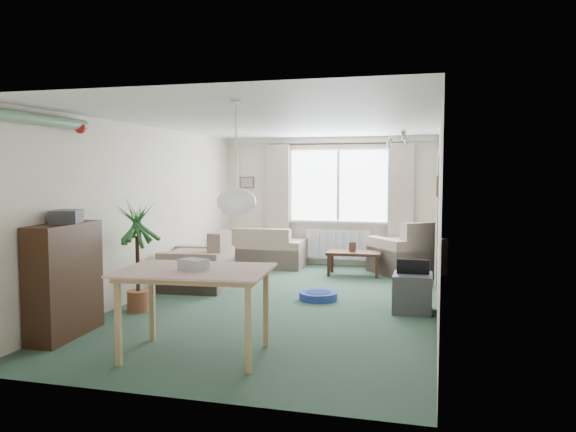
% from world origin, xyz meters
% --- Properties ---
extents(ground, '(6.50, 6.50, 0.00)m').
position_xyz_m(ground, '(0.00, 0.00, 0.00)').
color(ground, '#2D4B3B').
extents(window, '(1.80, 0.03, 1.30)m').
position_xyz_m(window, '(0.20, 3.23, 1.50)').
color(window, white).
extents(curtain_rod, '(2.60, 0.03, 0.03)m').
position_xyz_m(curtain_rod, '(0.20, 3.15, 2.27)').
color(curtain_rod, black).
extents(curtain_left, '(0.45, 0.08, 2.00)m').
position_xyz_m(curtain_left, '(-0.95, 3.13, 1.27)').
color(curtain_left, beige).
extents(curtain_right, '(0.45, 0.08, 2.00)m').
position_xyz_m(curtain_right, '(1.35, 3.13, 1.27)').
color(curtain_right, beige).
extents(radiator, '(1.20, 0.10, 0.55)m').
position_xyz_m(radiator, '(0.20, 3.19, 0.40)').
color(radiator, white).
extents(doorway, '(0.03, 0.95, 2.00)m').
position_xyz_m(doorway, '(1.99, 2.20, 1.00)').
color(doorway, black).
extents(pendant_lamp, '(0.36, 0.36, 0.36)m').
position_xyz_m(pendant_lamp, '(0.20, -2.30, 1.48)').
color(pendant_lamp, white).
extents(tinsel_garland, '(1.60, 1.60, 0.12)m').
position_xyz_m(tinsel_garland, '(-1.92, -2.30, 2.28)').
color(tinsel_garland, '#196626').
extents(bauble_cluster_a, '(0.20, 0.20, 0.20)m').
position_xyz_m(bauble_cluster_a, '(1.30, 0.90, 2.22)').
color(bauble_cluster_a, silver).
extents(bauble_cluster_b, '(0.20, 0.20, 0.20)m').
position_xyz_m(bauble_cluster_b, '(1.60, -0.30, 2.22)').
color(bauble_cluster_b, silver).
extents(wall_picture_back, '(0.28, 0.03, 0.22)m').
position_xyz_m(wall_picture_back, '(-1.60, 3.23, 1.55)').
color(wall_picture_back, brown).
extents(wall_picture_right, '(0.03, 0.24, 0.30)m').
position_xyz_m(wall_picture_right, '(1.98, 1.20, 1.55)').
color(wall_picture_right, brown).
extents(sofa, '(1.49, 0.82, 0.74)m').
position_xyz_m(sofa, '(-1.10, 2.75, 0.37)').
color(sofa, beige).
rests_on(sofa, ground).
extents(armchair_corner, '(1.40, 1.38, 0.91)m').
position_xyz_m(armchair_corner, '(1.48, 2.73, 0.46)').
color(armchair_corner, beige).
rests_on(armchair_corner, ground).
extents(armchair_left, '(1.00, 1.04, 0.86)m').
position_xyz_m(armchair_left, '(-1.50, 0.60, 0.43)').
color(armchair_left, '#C6B795').
rests_on(armchair_left, ground).
extents(coffee_table, '(0.92, 0.54, 0.41)m').
position_xyz_m(coffee_table, '(0.63, 2.29, 0.20)').
color(coffee_table, black).
rests_on(coffee_table, ground).
extents(photo_frame, '(0.12, 0.06, 0.16)m').
position_xyz_m(photo_frame, '(0.60, 2.31, 0.49)').
color(photo_frame, '#4F3128').
rests_on(photo_frame, coffee_table).
extents(bookshelf, '(0.39, 1.01, 1.21)m').
position_xyz_m(bookshelf, '(-1.84, -2.04, 0.61)').
color(bookshelf, black).
rests_on(bookshelf, ground).
extents(hifi_box, '(0.39, 0.43, 0.14)m').
position_xyz_m(hifi_box, '(-1.84, -1.98, 1.28)').
color(hifi_box, '#343438').
rests_on(hifi_box, bookshelf).
extents(houseplant, '(0.77, 0.77, 1.39)m').
position_xyz_m(houseplant, '(-1.65, -0.86, 0.70)').
color(houseplant, '#1F5B2C').
rests_on(houseplant, ground).
extents(dining_table, '(1.38, 0.99, 0.82)m').
position_xyz_m(dining_table, '(-0.23, -2.26, 0.41)').
color(dining_table, '#A17E57').
rests_on(dining_table, ground).
extents(gift_box, '(0.30, 0.26, 0.12)m').
position_xyz_m(gift_box, '(-0.24, -2.30, 0.88)').
color(gift_box, '#B7B5C1').
rests_on(gift_box, dining_table).
extents(tv_cube, '(0.49, 0.53, 0.48)m').
position_xyz_m(tv_cube, '(1.70, -0.01, 0.24)').
color(tv_cube, '#333338').
rests_on(tv_cube, ground).
extents(pet_bed, '(0.64, 0.64, 0.10)m').
position_xyz_m(pet_bed, '(0.42, 0.33, 0.05)').
color(pet_bed, navy).
rests_on(pet_bed, ground).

